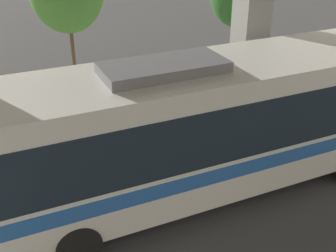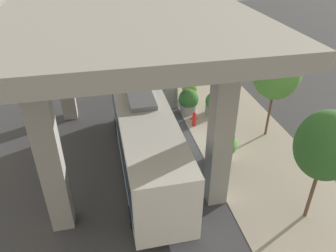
# 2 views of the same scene
# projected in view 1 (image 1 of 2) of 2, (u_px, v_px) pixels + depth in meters

# --- Properties ---
(ground_plane) EXTENTS (80.00, 80.00, 0.00)m
(ground_plane) POSITION_uv_depth(u_px,v_px,m) (106.00, 147.00, 13.54)
(ground_plane) COLOR #38383A
(ground_plane) RESTS_ON ground
(sidewalk_strip) EXTENTS (6.00, 40.00, 0.02)m
(sidewalk_strip) POSITION_uv_depth(u_px,v_px,m) (83.00, 110.00, 15.96)
(sidewalk_strip) COLOR gray
(sidewalk_strip) RESTS_ON ground
(bus) EXTENTS (2.74, 11.29, 3.82)m
(bus) POSITION_uv_depth(u_px,v_px,m) (205.00, 123.00, 10.54)
(bus) COLOR silver
(bus) RESTS_ON ground
(fire_hydrant) EXTENTS (0.51, 0.25, 1.05)m
(fire_hydrant) POSITION_uv_depth(u_px,v_px,m) (46.00, 138.00, 12.99)
(fire_hydrant) COLOR red
(fire_hydrant) RESTS_ON ground
(planter_extra) EXTENTS (1.53, 1.53, 1.77)m
(planter_extra) POSITION_uv_depth(u_px,v_px,m) (149.00, 101.00, 14.64)
(planter_extra) COLOR gray
(planter_extra) RESTS_ON ground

